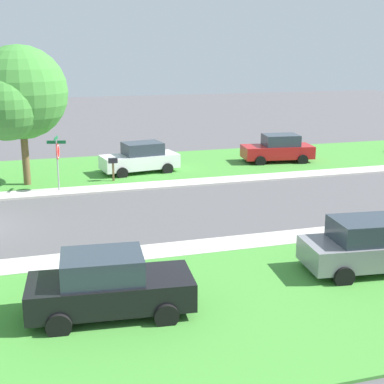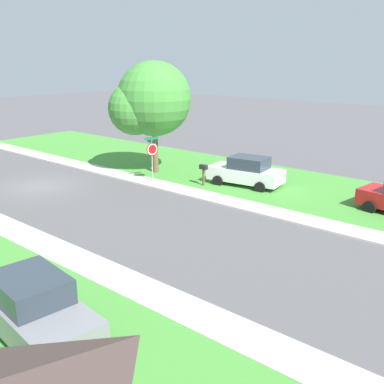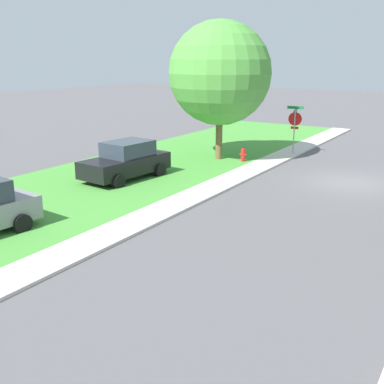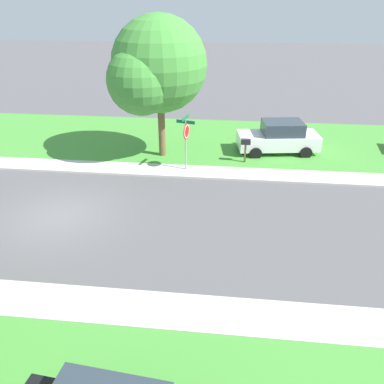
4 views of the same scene
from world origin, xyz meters
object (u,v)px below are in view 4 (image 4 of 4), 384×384
object	(u,v)px
car_white_far_down_street	(279,137)
tree_sidewalk_mid	(155,69)
stop_sign_far_corner	(186,135)
mailbox	(246,145)

from	to	relation	value
car_white_far_down_street	tree_sidewalk_mid	distance (m)	7.55
stop_sign_far_corner	car_white_far_down_street	xyz separation A→B (m)	(-3.01, 4.69, -1.01)
car_white_far_down_street	tree_sidewalk_mid	bearing A→B (deg)	-76.86
stop_sign_far_corner	car_white_far_down_street	bearing A→B (deg)	122.70
tree_sidewalk_mid	mailbox	distance (m)	5.82
mailbox	tree_sidewalk_mid	bearing A→B (deg)	-93.01
car_white_far_down_street	mailbox	bearing A→B (deg)	-46.48
stop_sign_far_corner	tree_sidewalk_mid	world-z (taller)	tree_sidewalk_mid
car_white_far_down_street	tree_sidewalk_mid	world-z (taller)	tree_sidewalk_mid
stop_sign_far_corner	mailbox	xyz separation A→B (m)	(-1.28, 2.87, -0.88)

